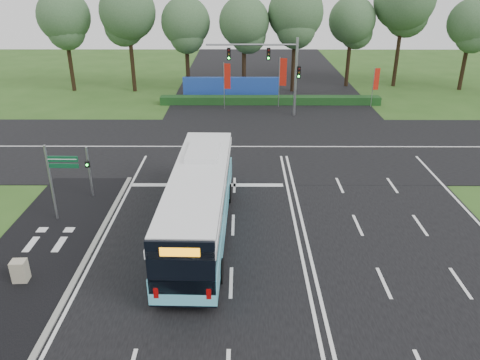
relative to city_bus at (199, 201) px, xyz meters
name	(u,v)px	position (x,y,z in m)	size (l,w,h in m)	color
ground	(295,226)	(4.95, 0.82, -1.84)	(120.00, 120.00, 0.00)	#2D521B
road_main	(295,225)	(4.95, 0.82, -1.82)	(20.00, 120.00, 0.04)	black
road_cross	(279,147)	(4.95, 12.82, -1.82)	(120.00, 14.00, 0.05)	black
bike_path	(37,256)	(-7.55, -2.18, -1.81)	(5.00, 18.00, 0.06)	black
kerb_strip	(88,256)	(-5.15, -2.18, -1.78)	(0.25, 18.00, 0.12)	gray
city_bus	(199,201)	(0.00, 0.00, 0.00)	(3.00, 12.81, 3.66)	#66D4ED
pedestrian_signal	(89,170)	(-6.78, 4.20, -0.12)	(0.27, 0.41, 3.14)	gray
street_sign	(56,174)	(-7.55, 1.46, 0.83)	(1.67, 0.14, 4.27)	gray
utility_cabinet	(20,271)	(-7.44, -4.09, -1.32)	(0.63, 0.52, 1.05)	#AFA58D
banner_flag_left	(226,79)	(0.64, 23.54, 1.07)	(0.65, 0.15, 4.46)	gray
banner_flag_mid	(282,75)	(5.95, 24.08, 1.32)	(0.71, 0.19, 4.88)	gray
banner_flag_right	(376,81)	(15.03, 24.30, 0.72)	(0.57, 0.13, 3.88)	gray
traffic_light_gantry	(276,65)	(5.16, 21.32, 2.82)	(8.41, 0.28, 7.00)	gray
hedge	(270,100)	(4.95, 25.32, -1.44)	(22.00, 1.20, 0.80)	#163B15
blue_hoarding	(231,88)	(0.95, 27.82, -0.74)	(10.00, 0.30, 2.20)	#1E41A4
eucalyptus_row	(317,12)	(10.06, 31.35, 6.49)	(54.93, 10.29, 12.84)	black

